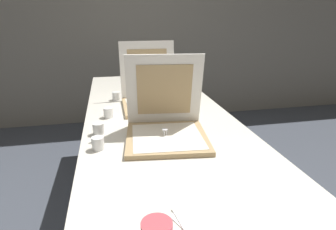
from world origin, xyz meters
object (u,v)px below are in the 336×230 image
object	(u,v)px
pizza_box_middle	(152,97)
cup_white_far	(116,96)
cup_white_mid	(108,113)
cup_white_near_left	(98,143)
cup_white_near_center	(98,129)
table	(159,122)
pizza_box_front	(166,126)
napkin_pile	(202,219)

from	to	relation	value
pizza_box_middle	cup_white_far	bearing A→B (deg)	143.04
cup_white_mid	cup_white_near_left	world-z (taller)	same
cup_white_far	cup_white_near_center	bearing A→B (deg)	-100.53
cup_white_mid	cup_white_far	size ratio (longest dim) A/B	1.00
table	pizza_box_front	size ratio (longest dim) A/B	5.57
cup_white_mid	cup_white_far	world-z (taller)	same
cup_white_near_left	napkin_pile	world-z (taller)	cup_white_near_left
pizza_box_middle	cup_white_mid	size ratio (longest dim) A/B	7.71
pizza_box_front	napkin_pile	xyz separation A→B (m)	(-0.01, -0.59, -0.05)
pizza_box_middle	cup_white_far	xyz separation A→B (m)	(-0.22, 0.17, -0.03)
table	cup_white_far	distance (m)	0.44
pizza_box_middle	napkin_pile	bearing A→B (deg)	-91.19
cup_white_far	napkin_pile	world-z (taller)	cup_white_far
cup_white_far	cup_white_near_center	size ratio (longest dim) A/B	1.00
cup_white_far	table	bearing A→B (deg)	-57.82
cup_white_near_center	cup_white_near_left	bearing A→B (deg)	-89.45
pizza_box_middle	cup_white_mid	world-z (taller)	pizza_box_middle
napkin_pile	cup_white_near_center	bearing A→B (deg)	113.68
cup_white_far	cup_white_near_center	distance (m)	0.60
cup_white_far	cup_white_near_center	xyz separation A→B (m)	(-0.11, -0.59, 0.00)
cup_white_far	pizza_box_middle	bearing A→B (deg)	-37.14
cup_white_near_left	napkin_pile	bearing A→B (deg)	-59.98
cup_white_near_left	pizza_box_middle	bearing A→B (deg)	60.63
cup_white_near_center	cup_white_far	bearing A→B (deg)	79.47
table	cup_white_mid	world-z (taller)	cup_white_mid
cup_white_far	cup_white_mid	bearing A→B (deg)	-99.42
cup_white_near_left	napkin_pile	distance (m)	0.61
pizza_box_front	cup_white_near_left	distance (m)	0.33
pizza_box_front	pizza_box_middle	world-z (taller)	pizza_box_middle
cup_white_near_left	cup_white_far	world-z (taller)	same
table	cup_white_near_center	xyz separation A→B (m)	(-0.34, -0.22, 0.07)
cup_white_far	napkin_pile	bearing A→B (deg)	-81.27
table	napkin_pile	world-z (taller)	napkin_pile
pizza_box_middle	table	bearing A→B (deg)	-87.48
cup_white_near_left	pizza_box_front	bearing A→B (deg)	11.55
table	cup_white_far	bearing A→B (deg)	122.18
cup_white_mid	napkin_pile	bearing A→B (deg)	-74.75
cup_white_mid	napkin_pile	size ratio (longest dim) A/B	0.32
pizza_box_middle	napkin_pile	distance (m)	1.12
pizza_box_middle	cup_white_near_center	distance (m)	0.53
cup_white_near_center	cup_white_mid	bearing A→B (deg)	77.86
cup_white_mid	pizza_box_middle	bearing A→B (deg)	32.51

